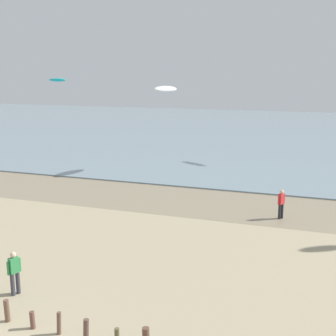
{
  "coord_description": "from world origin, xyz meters",
  "views": [
    {
      "loc": [
        9.53,
        -8.0,
        8.21
      ],
      "look_at": [
        3.17,
        10.09,
        4.14
      ],
      "focal_mm": 47.92,
      "sensor_mm": 36.0,
      "label": 1
    }
  ],
  "objects_px": {
    "kite_aloft_1": "(57,80)",
    "kite_aloft_3": "(166,89)",
    "person_trailing_behind": "(14,272)",
    "person_right_flank": "(281,203)"
  },
  "relations": [
    {
      "from": "person_right_flank",
      "to": "person_trailing_behind",
      "type": "height_order",
      "value": "same"
    },
    {
      "from": "kite_aloft_3",
      "to": "person_right_flank",
      "type": "bearing_deg",
      "value": -118.78
    },
    {
      "from": "person_right_flank",
      "to": "kite_aloft_1",
      "type": "bearing_deg",
      "value": 145.06
    },
    {
      "from": "person_right_flank",
      "to": "kite_aloft_3",
      "type": "distance_m",
      "value": 15.9
    },
    {
      "from": "person_right_flank",
      "to": "kite_aloft_1",
      "type": "relative_size",
      "value": 0.73
    },
    {
      "from": "kite_aloft_1",
      "to": "kite_aloft_3",
      "type": "xyz_separation_m",
      "value": [
        15.78,
        -8.33,
        -0.56
      ]
    },
    {
      "from": "person_trailing_behind",
      "to": "kite_aloft_1",
      "type": "relative_size",
      "value": 0.73
    },
    {
      "from": "kite_aloft_1",
      "to": "kite_aloft_3",
      "type": "distance_m",
      "value": 17.86
    },
    {
      "from": "kite_aloft_1",
      "to": "kite_aloft_3",
      "type": "relative_size",
      "value": 0.77
    },
    {
      "from": "kite_aloft_3",
      "to": "person_trailing_behind",
      "type": "bearing_deg",
      "value": -159.9
    }
  ]
}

